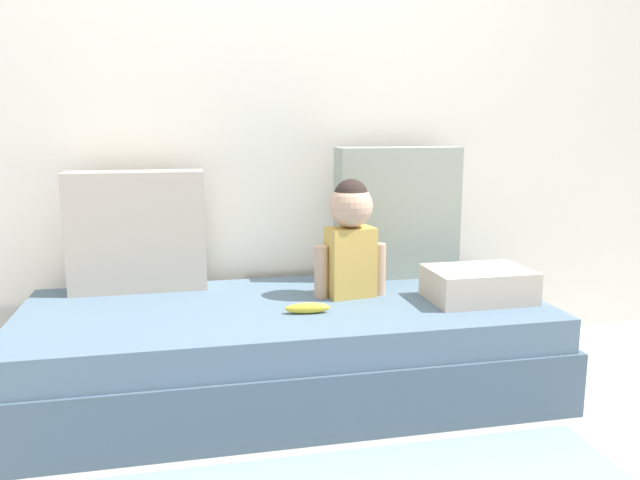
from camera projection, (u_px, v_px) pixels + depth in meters
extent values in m
plane|color=#B2ADA3|center=(287.00, 393.00, 2.52)|extent=(12.00, 12.00, 0.00)
cube|color=silver|center=(264.00, 108.00, 2.87)|extent=(5.29, 0.10, 2.29)
cube|color=#495F70|center=(286.00, 364.00, 2.50)|extent=(2.09, 0.89, 0.25)
cube|color=slate|center=(286.00, 319.00, 2.47)|extent=(2.03, 0.86, 0.13)
cube|color=#C1B29E|center=(137.00, 231.00, 2.62)|extent=(0.56, 0.16, 0.51)
cube|color=#99A393|center=(397.00, 213.00, 2.85)|extent=(0.56, 0.16, 0.60)
cube|color=gold|center=(350.00, 262.00, 2.54)|extent=(0.20, 0.15, 0.29)
sphere|color=tan|center=(351.00, 206.00, 2.50)|extent=(0.18, 0.18, 0.18)
sphere|color=#2D231E|center=(351.00, 196.00, 2.49)|extent=(0.14, 0.14, 0.14)
cylinder|color=tan|center=(321.00, 272.00, 2.52)|extent=(0.06, 0.06, 0.21)
cylinder|color=tan|center=(379.00, 269.00, 2.57)|extent=(0.06, 0.06, 0.21)
ellipsoid|color=yellow|center=(308.00, 308.00, 2.33)|extent=(0.17, 0.06, 0.04)
cube|color=beige|center=(478.00, 284.00, 2.50)|extent=(0.40, 0.28, 0.13)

